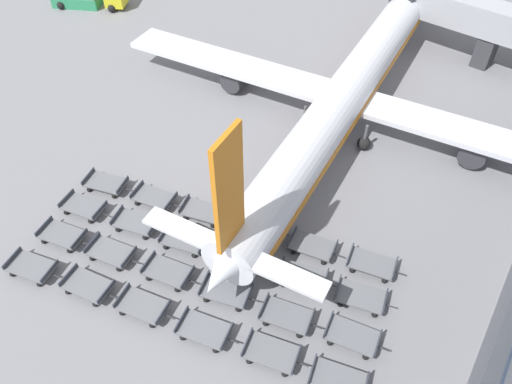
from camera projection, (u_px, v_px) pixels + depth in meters
name	position (u px, v px, depth m)	size (l,w,h in m)	color
ground_plane	(211.00, 74.00, 48.22)	(500.00, 500.00, 0.00)	gray
airplane	(353.00, 86.00, 41.55)	(42.55, 46.63, 12.44)	silver
baggage_dolly_row_near_col_a	(32.00, 267.00, 31.94)	(3.81, 2.37, 0.92)	slate
baggage_dolly_row_near_col_b	(88.00, 286.00, 30.97)	(3.79, 2.18, 0.92)	slate
baggage_dolly_row_near_col_c	(143.00, 306.00, 29.97)	(3.80, 2.26, 0.92)	slate
baggage_dolly_row_near_col_d	(204.00, 330.00, 28.87)	(3.81, 2.33, 0.92)	slate
baggage_dolly_row_near_col_e	(271.00, 353.00, 27.90)	(3.81, 2.37, 0.92)	slate
baggage_dolly_row_near_col_f	(338.00, 380.00, 26.81)	(3.81, 2.40, 0.92)	slate
baggage_dolly_row_mid_a_col_a	(62.00, 235.00, 33.77)	(3.81, 2.30, 0.92)	slate
baggage_dolly_row_mid_a_col_b	(111.00, 252.00, 32.76)	(3.80, 2.23, 0.92)	slate
baggage_dolly_row_mid_a_col_c	(168.00, 272.00, 31.68)	(3.80, 2.24, 0.92)	slate
baggage_dolly_row_mid_a_col_d	(226.00, 291.00, 30.67)	(3.81, 2.47, 0.92)	slate
baggage_dolly_row_mid_a_col_e	(287.00, 316.00, 29.51)	(3.81, 2.34, 0.92)	slate
baggage_dolly_row_mid_a_col_f	(352.00, 336.00, 28.61)	(3.80, 2.21, 0.92)	slate
baggage_dolly_row_mid_b_col_a	(84.00, 207.00, 35.57)	(3.80, 2.27, 0.92)	slate
baggage_dolly_row_mid_b_col_b	(136.00, 223.00, 34.53)	(3.81, 2.43, 0.92)	slate
baggage_dolly_row_mid_b_col_c	(184.00, 240.00, 33.47)	(3.81, 2.42, 0.92)	slate
baggage_dolly_row_mid_b_col_d	(240.00, 257.00, 32.50)	(3.81, 2.31, 0.92)	slate
baggage_dolly_row_mid_b_col_e	(303.00, 277.00, 31.43)	(3.81, 2.47, 0.92)	slate
baggage_dolly_row_mid_b_col_f	(361.00, 297.00, 30.42)	(3.81, 2.40, 0.92)	slate
baggage_dolly_row_far_col_a	(106.00, 183.00, 37.21)	(3.81, 2.47, 0.92)	slate
baggage_dolly_row_far_col_b	(154.00, 198.00, 36.18)	(3.80, 2.23, 0.92)	slate
baggage_dolly_row_far_col_c	(203.00, 211.00, 35.26)	(3.81, 2.42, 0.92)	slate
baggage_dolly_row_far_col_d	(259.00, 226.00, 34.29)	(3.81, 2.44, 0.92)	slate
baggage_dolly_row_far_col_e	(312.00, 246.00, 33.12)	(3.80, 2.23, 0.92)	slate
baggage_dolly_row_far_col_f	(372.00, 264.00, 32.12)	(3.81, 2.31, 0.92)	slate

